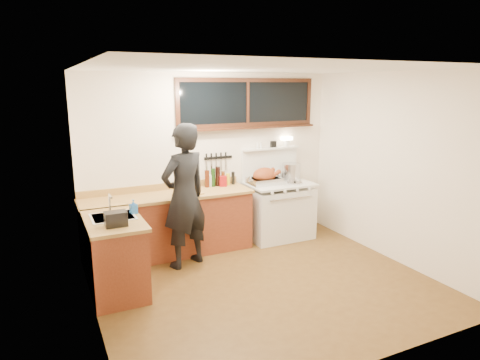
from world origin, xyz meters
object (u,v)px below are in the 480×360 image
cutting_board (188,191)px  roast_turkey (265,177)px  vintage_stove (278,209)px  man (184,196)px

cutting_board → roast_turkey: bearing=5.6°
vintage_stove → cutting_board: (-1.54, -0.10, 0.48)m
man → cutting_board: (0.16, 0.31, -0.02)m
man → roast_turkey: size_ratio=3.69×
man → roast_turkey: (1.46, 0.44, 0.03)m
cutting_board → roast_turkey: size_ratio=0.84×
vintage_stove → roast_turkey: size_ratio=3.02×
man → cutting_board: man is taller
man → cutting_board: size_ratio=4.39×
cutting_board → vintage_stove: bearing=3.9°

